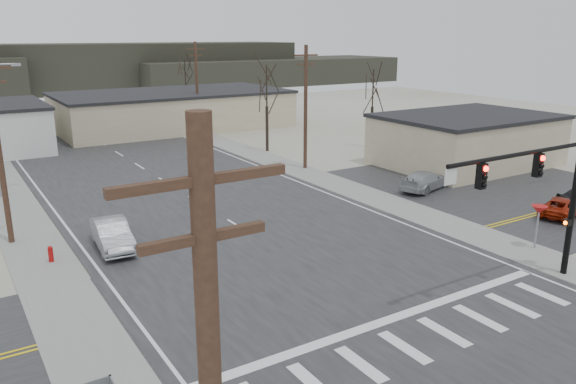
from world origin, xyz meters
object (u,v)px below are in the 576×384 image
car_far_b (55,111)px  car_parked_red (562,207)px  sedan_crossing (112,234)px  car_parked_dark_b (467,157)px  car_far_a (99,128)px  fire_hydrant (51,254)px  car_parked_silver (425,181)px  traffic_signal_mast (551,183)px

car_far_b → car_parked_red: car_far_b is taller
sedan_crossing → car_parked_red: 26.54m
car_parked_red → car_parked_dark_b: size_ratio=0.84×
car_far_b → car_parked_dark_b: 55.46m
car_far_a → car_far_b: bearing=-96.9°
fire_hydrant → car_parked_dark_b: size_ratio=0.18×
sedan_crossing → car_far_a: 35.66m
car_far_a → car_parked_dark_b: 38.79m
car_parked_silver → car_parked_dark_b: bearing=-84.3°
car_far_a → car_far_b: car_far_a is taller
traffic_signal_mast → car_parked_red: (9.86, 5.20, -4.06)m
sedan_crossing → car_parked_red: (24.88, -9.24, -0.18)m
car_far_a → car_far_b: 18.53m
car_parked_dark_b → car_parked_silver: 9.08m
fire_hydrant → car_far_a: bearing=72.2°
car_parked_dark_b → sedan_crossing: bearing=106.4°
car_far_a → car_parked_dark_b: car_far_a is taller
car_parked_dark_b → car_far_b: bearing=35.9°
car_parked_red → car_parked_silver: 9.24m
sedan_crossing → car_far_b: sedan_crossing is taller
traffic_signal_mast → car_far_a: bearing=98.0°
car_far_b → car_parked_red: bearing=-64.1°
traffic_signal_mast → car_far_a: traffic_signal_mast is taller
car_far_b → car_parked_silver: car_parked_silver is taller
traffic_signal_mast → car_parked_silver: (7.06, 14.01, -3.96)m
car_far_b → car_parked_silver: 55.76m
car_parked_red → car_far_b: bearing=-0.9°
car_far_b → sedan_crossing: bearing=-87.5°
traffic_signal_mast → fire_hydrant: bearing=141.9°
car_far_a → car_parked_silver: 37.82m
fire_hydrant → car_parked_dark_b: 33.72m
car_far_a → car_parked_red: 47.05m
sedan_crossing → car_far_b: bearing=86.9°
car_far_b → fire_hydrant: bearing=-90.7°
car_far_a → car_parked_dark_b: bearing=114.3°
car_parked_dark_b → car_parked_red: bearing=166.2°
traffic_signal_mast → fire_hydrant: (-18.09, 14.20, -4.22)m
fire_hydrant → sedan_crossing: size_ratio=0.19×
car_far_b → car_parked_red: (18.01, -62.45, -0.09)m
sedan_crossing → car_far_a: car_far_a is taller
fire_hydrant → car_parked_silver: (25.16, -0.19, 0.26)m
fire_hydrant → car_far_a: 36.72m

